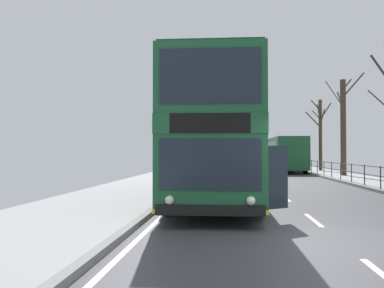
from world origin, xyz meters
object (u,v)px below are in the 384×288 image
(bare_tree_far_00, at_px, (320,131))
(bare_tree_far_02, at_px, (343,124))
(background_bus_far_lane, at_px, (285,153))
(double_decker_bus_main, at_px, (215,137))

(bare_tree_far_00, bearing_deg, bare_tree_far_02, -91.15)
(background_bus_far_lane, bearing_deg, bare_tree_far_02, -68.41)
(double_decker_bus_main, xyz_separation_m, bare_tree_far_00, (8.74, 22.76, 1.40))
(background_bus_far_lane, distance_m, bare_tree_far_00, 3.78)
(bare_tree_far_00, height_order, bare_tree_far_02, bare_tree_far_02)
(double_decker_bus_main, height_order, bare_tree_far_00, bare_tree_far_00)
(double_decker_bus_main, relative_size, background_bus_far_lane, 1.10)
(background_bus_far_lane, relative_size, bare_tree_far_00, 1.58)
(double_decker_bus_main, bearing_deg, bare_tree_far_00, 68.99)
(double_decker_bus_main, xyz_separation_m, bare_tree_far_02, (8.58, 14.83, 1.47))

